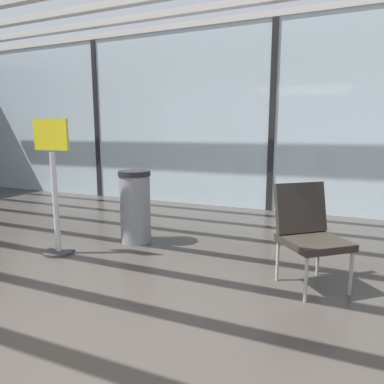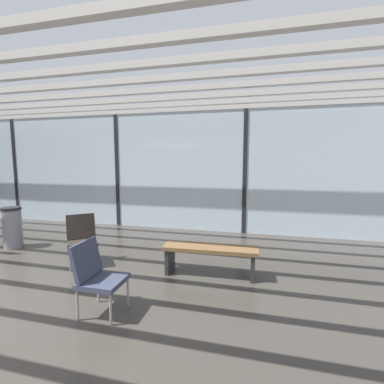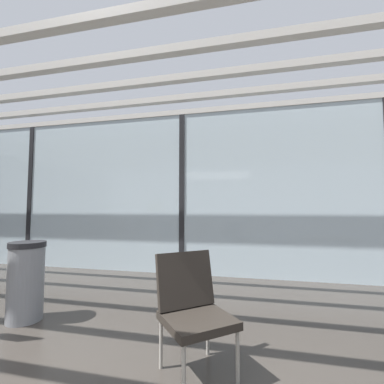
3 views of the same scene
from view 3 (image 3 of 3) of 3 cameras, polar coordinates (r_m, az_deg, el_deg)
glass_curtain_wall at (r=5.02m, az=-2.14°, el=-0.22°), size 14.00×0.08×3.07m
window_mullion_0 at (r=6.82m, az=-31.84°, el=-0.59°), size 0.10×0.12×3.07m
window_mullion_1 at (r=5.02m, az=-2.14°, el=-0.22°), size 0.10×0.12×3.07m
parked_airplane at (r=10.62m, az=-2.70°, el=-0.00°), size 10.81×3.84×3.84m
lounge_chair_3 at (r=2.20m, az=0.01°, el=-23.27°), size 0.70×0.71×0.87m
trash_bin at (r=3.56m, az=-32.67°, el=-16.06°), size 0.38×0.38×0.86m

